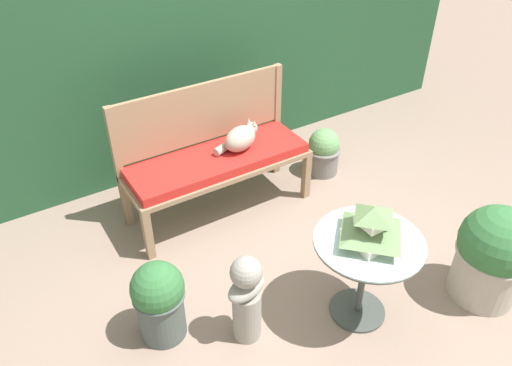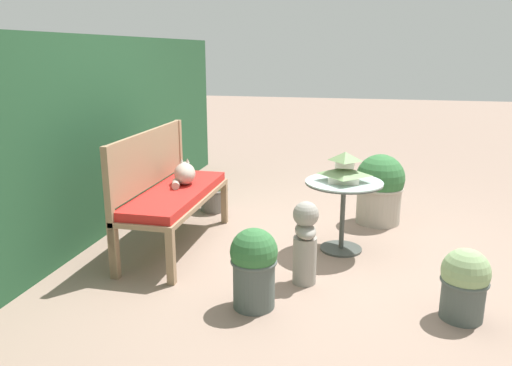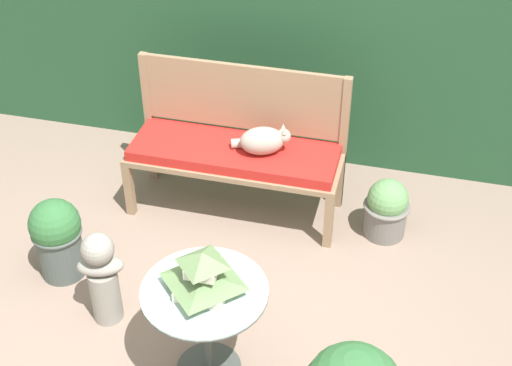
{
  "view_description": "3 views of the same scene",
  "coord_description": "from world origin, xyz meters",
  "px_view_note": "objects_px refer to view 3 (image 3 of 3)",
  "views": [
    {
      "loc": [
        -1.69,
        -1.86,
        2.71
      ],
      "look_at": [
        -0.13,
        0.64,
        0.6
      ],
      "focal_mm": 35.0,
      "sensor_mm": 36.0,
      "label": 1
    },
    {
      "loc": [
        -4.22,
        -0.48,
        1.77
      ],
      "look_at": [
        -0.07,
        0.46,
        0.63
      ],
      "focal_mm": 35.0,
      "sensor_mm": 36.0,
      "label": 2
    },
    {
      "loc": [
        1.03,
        -2.84,
        3.35
      ],
      "look_at": [
        0.11,
        0.77,
        0.58
      ],
      "focal_mm": 50.0,
      "sensor_mm": 36.0,
      "label": 3
    }
  ],
  "objects_px": {
    "pagoda_birdhouse": "(203,274)",
    "potted_plant_patio_mid": "(57,237)",
    "potted_plant_hedge_corner": "(386,209)",
    "garden_bust": "(102,276)",
    "patio_table": "(205,308)",
    "garden_bench": "(234,157)",
    "cat": "(263,140)"
  },
  "relations": [
    {
      "from": "garden_bust",
      "to": "cat",
      "type": "bearing_deg",
      "value": 44.12
    },
    {
      "from": "garden_bench",
      "to": "cat",
      "type": "distance_m",
      "value": 0.27
    },
    {
      "from": "potted_plant_patio_mid",
      "to": "pagoda_birdhouse",
      "type": "bearing_deg",
      "value": -24.56
    },
    {
      "from": "cat",
      "to": "garden_bust",
      "type": "relative_size",
      "value": 0.65
    },
    {
      "from": "potted_plant_hedge_corner",
      "to": "potted_plant_patio_mid",
      "type": "bearing_deg",
      "value": -155.37
    },
    {
      "from": "garden_bench",
      "to": "patio_table",
      "type": "xyz_separation_m",
      "value": [
        0.25,
        -1.49,
        0.04
      ]
    },
    {
      "from": "garden_bench",
      "to": "garden_bust",
      "type": "height_order",
      "value": "garden_bust"
    },
    {
      "from": "patio_table",
      "to": "garden_bust",
      "type": "height_order",
      "value": "garden_bust"
    },
    {
      "from": "potted_plant_hedge_corner",
      "to": "cat",
      "type": "bearing_deg",
      "value": -179.9
    },
    {
      "from": "garden_bench",
      "to": "cat",
      "type": "bearing_deg",
      "value": -1.97
    },
    {
      "from": "potted_plant_hedge_corner",
      "to": "garden_bust",
      "type": "bearing_deg",
      "value": -142.08
    },
    {
      "from": "cat",
      "to": "patio_table",
      "type": "xyz_separation_m",
      "value": [
        0.04,
        -1.48,
        -0.14
      ]
    },
    {
      "from": "garden_bench",
      "to": "potted_plant_patio_mid",
      "type": "bearing_deg",
      "value": -134.78
    },
    {
      "from": "cat",
      "to": "potted_plant_patio_mid",
      "type": "relative_size",
      "value": 0.73
    },
    {
      "from": "pagoda_birdhouse",
      "to": "potted_plant_hedge_corner",
      "type": "relative_size",
      "value": 0.79
    },
    {
      "from": "cat",
      "to": "patio_table",
      "type": "bearing_deg",
      "value": -108.69
    },
    {
      "from": "pagoda_birdhouse",
      "to": "potted_plant_patio_mid",
      "type": "bearing_deg",
      "value": 155.44
    },
    {
      "from": "pagoda_birdhouse",
      "to": "garden_bust",
      "type": "bearing_deg",
      "value": 161.7
    },
    {
      "from": "garden_bust",
      "to": "potted_plant_hedge_corner",
      "type": "bearing_deg",
      "value": 21.22
    },
    {
      "from": "pagoda_birdhouse",
      "to": "potted_plant_patio_mid",
      "type": "height_order",
      "value": "pagoda_birdhouse"
    },
    {
      "from": "potted_plant_patio_mid",
      "to": "cat",
      "type": "bearing_deg",
      "value": 39.24
    },
    {
      "from": "potted_plant_patio_mid",
      "to": "garden_bench",
      "type": "bearing_deg",
      "value": 45.22
    },
    {
      "from": "patio_table",
      "to": "garden_bust",
      "type": "bearing_deg",
      "value": 161.7
    },
    {
      "from": "garden_bench",
      "to": "garden_bust",
      "type": "xyz_separation_m",
      "value": [
        -0.48,
        -1.24,
        -0.12
      ]
    },
    {
      "from": "patio_table",
      "to": "potted_plant_hedge_corner",
      "type": "distance_m",
      "value": 1.73
    },
    {
      "from": "garden_bust",
      "to": "potted_plant_patio_mid",
      "type": "bearing_deg",
      "value": 129.85
    },
    {
      "from": "patio_table",
      "to": "potted_plant_hedge_corner",
      "type": "relative_size",
      "value": 1.53
    },
    {
      "from": "cat",
      "to": "potted_plant_patio_mid",
      "type": "bearing_deg",
      "value": -161.16
    },
    {
      "from": "cat",
      "to": "patio_table",
      "type": "height_order",
      "value": "cat"
    },
    {
      "from": "pagoda_birdhouse",
      "to": "patio_table",
      "type": "bearing_deg",
      "value": 180.0
    },
    {
      "from": "pagoda_birdhouse",
      "to": "potted_plant_patio_mid",
      "type": "distance_m",
      "value": 1.38
    },
    {
      "from": "pagoda_birdhouse",
      "to": "potted_plant_patio_mid",
      "type": "xyz_separation_m",
      "value": [
        -1.19,
        0.54,
        -0.45
      ]
    }
  ]
}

